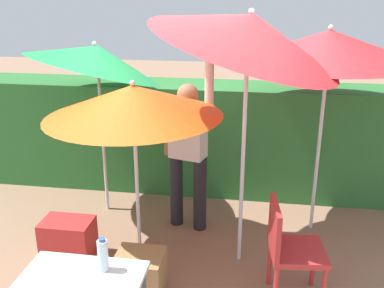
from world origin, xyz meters
name	(u,v)px	position (x,y,z in m)	size (l,w,h in m)	color
ground_plane	(187,261)	(0.00, 0.00, 0.00)	(24.00, 24.00, 0.00)	#937056
hedge_row	(209,137)	(0.00, 1.72, 0.69)	(8.00, 0.70, 1.38)	#2D7033
umbrella_rainbow	(249,32)	(0.50, 0.16, 2.16)	(1.71, 1.68, 2.59)	silver
umbrella_orange	(133,101)	(-0.50, 0.10, 1.55)	(1.62, 1.61, 1.74)	silver
umbrella_yellow	(329,46)	(1.24, 0.83, 1.97)	(1.73, 1.73, 2.17)	silver
umbrella_navy	(96,58)	(-1.14, 0.94, 1.79)	(1.55, 1.50, 2.21)	silver
person_vendor	(188,147)	(-0.10, 0.67, 0.93)	(0.55, 0.31, 1.88)	black
chair_plastic	(289,246)	(0.91, -0.41, 0.51)	(0.49, 0.49, 0.89)	#B72D2D
cooler_box	(68,238)	(-1.16, -0.08, 0.19)	(0.49, 0.33, 0.39)	red
crate_cardboard	(140,274)	(-0.33, -0.52, 0.19)	(0.41, 0.36, 0.37)	#9E7A4C
bottle_water	(103,255)	(-0.35, -1.24, 0.85)	(0.07, 0.07, 0.24)	silver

